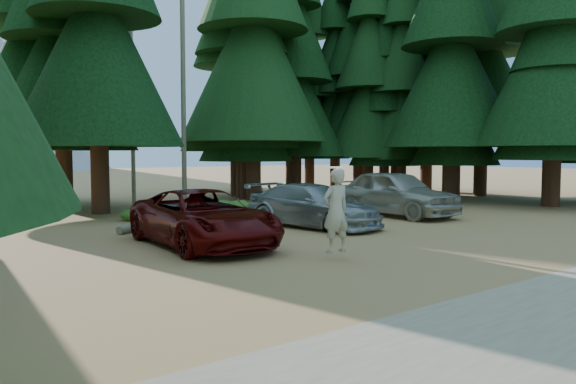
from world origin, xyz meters
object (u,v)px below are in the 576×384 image
frisbee_player (336,210)px  log_right (387,201)px  red_pickup (203,218)px  log_mid (303,205)px  silver_minivan_center (313,206)px  silver_minivan_right (395,193)px  log_left (158,224)px

frisbee_player → log_right: 14.57m
red_pickup → log_mid: (8.75, 6.34, -0.62)m
red_pickup → silver_minivan_center: 5.03m
silver_minivan_center → frisbee_player: size_ratio=2.50×
silver_minivan_right → log_left: 9.45m
log_mid → silver_minivan_right: bearing=-78.4°
silver_minivan_right → frisbee_player: (-8.24, -5.40, 0.25)m
silver_minivan_center → silver_minivan_right: bearing=-3.3°
red_pickup → log_mid: size_ratio=1.52×
red_pickup → log_left: 4.29m
silver_minivan_right → log_mid: size_ratio=1.50×
silver_minivan_right → log_left: silver_minivan_right is taller
red_pickup → silver_minivan_right: 9.85m
frisbee_player → silver_minivan_right: bearing=-142.5°
silver_minivan_center → log_mid: 6.50m
silver_minivan_center → log_right: bearing=16.2°
silver_minivan_center → log_right: (8.11, 3.99, -0.57)m
silver_minivan_right → frisbee_player: frisbee_player is taller
log_mid → log_right: 4.44m
silver_minivan_center → log_mid: (3.84, 5.21, -0.59)m
log_left → silver_minivan_right: bearing=-41.1°
silver_minivan_right → log_mid: bearing=101.9°
silver_minivan_right → log_right: silver_minivan_right is taller
silver_minivan_right → log_right: 4.83m
red_pickup → log_right: bearing=26.2°
log_mid → red_pickup: bearing=-144.1°
silver_minivan_right → frisbee_player: 9.85m
red_pickup → log_right: red_pickup is taller
silver_minivan_center → log_left: bearing=134.4°
silver_minivan_center → log_left: (-4.28, 3.07, -0.60)m
frisbee_player → log_left: bearing=-79.7°
frisbee_player → log_left: (-0.84, 7.90, -1.05)m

